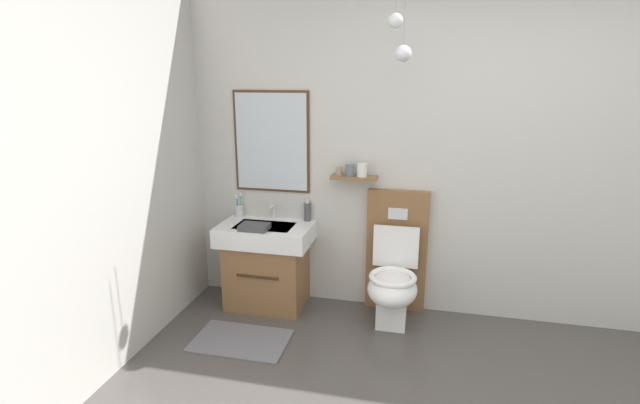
{
  "coord_description": "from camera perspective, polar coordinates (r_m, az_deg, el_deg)",
  "views": [
    {
      "loc": [
        -0.44,
        -1.78,
        1.85
      ],
      "look_at": [
        -1.2,
        1.44,
        0.96
      ],
      "focal_mm": 26.16,
      "sensor_mm": 36.0,
      "label": 1
    }
  ],
  "objects": [
    {
      "name": "tap_on_left_sink",
      "position": [
        3.92,
        -5.82,
        -0.99
      ],
      "size": [
        0.03,
        0.13,
        0.11
      ],
      "color": "silver",
      "rests_on": "vanity_sink_left"
    },
    {
      "name": "folded_hand_towel",
      "position": [
        3.65,
        -8.03,
        -3.04
      ],
      "size": [
        0.22,
        0.16,
        0.04
      ],
      "primitive_type": "cube",
      "color": "#47474C",
      "rests_on": "vanity_sink_left"
    },
    {
      "name": "wall_back",
      "position": [
        3.7,
        19.8,
        6.48
      ],
      "size": [
        4.89,
        0.5,
        2.71
      ],
      "color": "beige",
      "rests_on": "ground"
    },
    {
      "name": "soap_dispenser",
      "position": [
        3.83,
        -1.55,
        -1.18
      ],
      "size": [
        0.06,
        0.06,
        0.18
      ],
      "color": "#4C4C51",
      "rests_on": "vanity_sink_left"
    },
    {
      "name": "vanity_sink_left",
      "position": [
        3.89,
        -6.51,
        -7.34
      ],
      "size": [
        0.74,
        0.49,
        0.7
      ],
      "color": "brown",
      "rests_on": "ground"
    },
    {
      "name": "bath_mat",
      "position": [
        3.56,
        -9.65,
        -16.36
      ],
      "size": [
        0.68,
        0.44,
        0.01
      ],
      "primitive_type": "cube",
      "color": "slate",
      "rests_on": "ground"
    },
    {
      "name": "toilet",
      "position": [
        3.7,
        9.06,
        -8.63
      ],
      "size": [
        0.48,
        0.62,
        1.0
      ],
      "color": "brown",
      "rests_on": "ground"
    },
    {
      "name": "toothbrush_cup",
      "position": [
        4.01,
        -9.81,
        -0.99
      ],
      "size": [
        0.07,
        0.07,
        0.21
      ],
      "color": "silver",
      "rests_on": "vanity_sink_left"
    },
    {
      "name": "wall_left",
      "position": [
        2.68,
        -33.66,
        1.85
      ],
      "size": [
        0.12,
        3.84,
        2.71
      ],
      "primitive_type": "cube",
      "color": "beige",
      "rests_on": "ground"
    }
  ]
}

